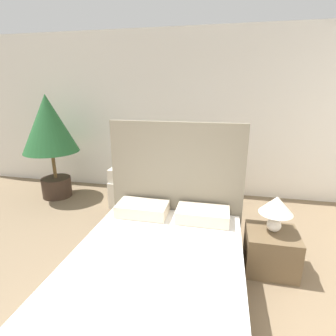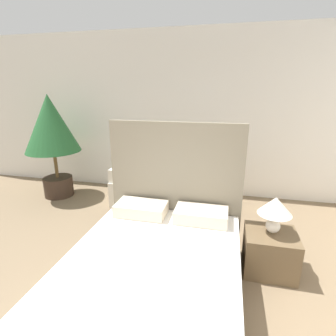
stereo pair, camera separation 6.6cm
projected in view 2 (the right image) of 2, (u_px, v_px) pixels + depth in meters
wall_back at (190, 115)px, 4.71m from camera, size 10.00×0.06×2.90m
bed at (155, 269)px, 2.45m from camera, size 1.58×2.01×1.56m
armchair_near_window_left at (135, 187)px, 4.51m from camera, size 0.70×0.64×0.88m
armchair_near_window_right at (192, 192)px, 4.30m from camera, size 0.70×0.64×0.88m
potted_palm at (51, 130)px, 4.55m from camera, size 0.94×0.94×1.83m
nightstand at (269, 252)px, 2.83m from camera, size 0.53×0.49×0.45m
table_lamp at (275, 208)px, 2.71m from camera, size 0.35×0.35×0.40m
side_table at (162, 195)px, 4.39m from camera, size 0.38×0.38×0.42m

